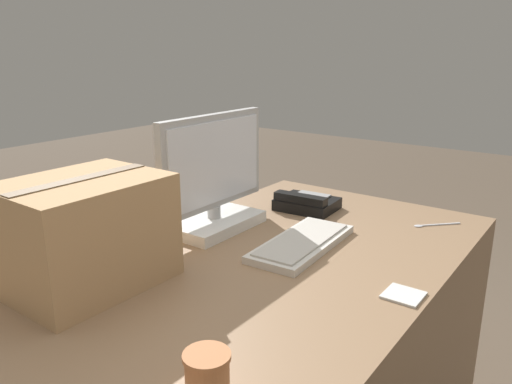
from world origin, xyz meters
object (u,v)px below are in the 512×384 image
Objects in this scene: desk_phone at (306,203)px; spoon at (431,225)px; paper_cup_right at (207,381)px; keyboard at (302,243)px; sticky_note_pad at (403,295)px; cardboard_box at (85,233)px; monitor at (214,183)px.

desk_phone is 1.67× the size of spoon.
paper_cup_right reaches higher than desk_phone.
keyboard reaches higher than spoon.
paper_cup_right is 1.18× the size of sticky_note_pad.
cardboard_box reaches higher than paper_cup_right.
keyboard is 0.49m from spoon.
desk_phone is at bearing 50.45° from sticky_note_pad.
desk_phone is at bearing -22.69° from monitor.
cardboard_box is 4.27× the size of sticky_note_pad.
paper_cup_right is 0.59m from cardboard_box.
cardboard_box reaches higher than keyboard.
keyboard is at bearing -84.38° from monitor.
cardboard_box reaches higher than desk_phone.
cardboard_box is at bearing 145.81° from keyboard.
desk_phone reaches higher than spoon.
monitor is 1.22× the size of cardboard_box.
paper_cup_right reaches higher than spoon.
paper_cup_right is at bearing 42.75° from spoon.
keyboard is at bearing 12.24° from spoon.
monitor is 2.13× the size of desk_phone.
cardboard_box is (-0.53, 0.32, 0.12)m from keyboard.
keyboard is 3.92× the size of paper_cup_right.
monitor is 4.45× the size of paper_cup_right.
monitor is 0.35m from keyboard.
sticky_note_pad is (-0.12, -0.36, -0.01)m from keyboard.
desk_phone is 0.44m from spoon.
spoon is 0.34× the size of cardboard_box.
monitor is at bearing 153.46° from desk_phone.
keyboard is at bearing 18.78° from paper_cup_right.
paper_cup_right is at bearing -161.82° from desk_phone.
cardboard_box reaches higher than spoon.
desk_phone is 2.09× the size of paper_cup_right.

